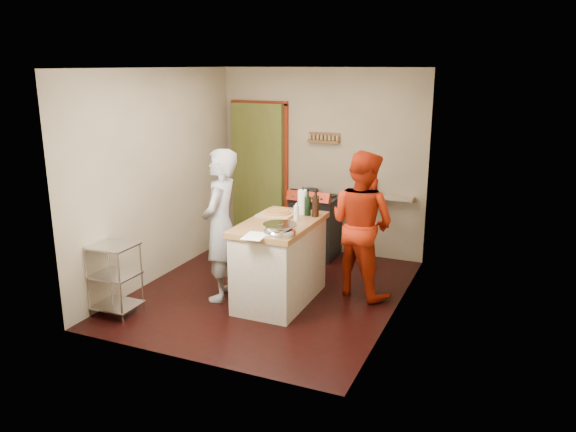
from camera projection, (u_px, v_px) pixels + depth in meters
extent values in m
plane|color=black|center=(269.00, 292.00, 6.73)|extent=(3.50, 3.50, 0.00)
cube|color=tan|center=(321.00, 162.00, 7.94)|extent=(3.00, 0.04, 2.60)
cube|color=#565B23|center=(262.00, 174.00, 8.41)|extent=(0.80, 0.40, 2.10)
cube|color=maroon|center=(236.00, 172.00, 8.51)|extent=(0.06, 0.06, 2.10)
cube|color=maroon|center=(286.00, 177.00, 8.19)|extent=(0.06, 0.06, 2.10)
cube|color=maroon|center=(259.00, 103.00, 8.07)|extent=(0.90, 0.06, 0.06)
cube|color=brown|center=(324.00, 141.00, 7.80)|extent=(0.46, 0.09, 0.03)
cube|color=brown|center=(325.00, 137.00, 7.82)|extent=(0.46, 0.02, 0.12)
cube|color=olive|center=(324.00, 137.00, 7.78)|extent=(0.42, 0.04, 0.07)
cube|color=tan|center=(384.00, 197.00, 7.59)|extent=(0.80, 0.18, 0.04)
cube|color=black|center=(370.00, 187.00, 7.64)|extent=(0.10, 0.14, 0.22)
cube|color=tan|center=(159.00, 176.00, 6.96)|extent=(0.04, 3.50, 2.60)
cube|color=tan|center=(399.00, 198.00, 5.82)|extent=(0.04, 3.50, 2.60)
cube|color=white|center=(267.00, 67.00, 6.05)|extent=(3.00, 3.50, 0.02)
cube|color=black|center=(316.00, 229.00, 7.87)|extent=(0.60, 0.55, 0.80)
cube|color=black|center=(316.00, 199.00, 7.76)|extent=(0.60, 0.55, 0.06)
cube|color=maroon|center=(309.00, 197.00, 7.49)|extent=(0.60, 0.15, 0.17)
cylinder|color=black|center=(309.00, 191.00, 7.91)|extent=(0.26, 0.26, 0.05)
cylinder|color=silver|center=(87.00, 282.00, 5.97)|extent=(0.02, 0.02, 0.80)
cylinder|color=silver|center=(120.00, 288.00, 5.81)|extent=(0.02, 0.02, 0.80)
cylinder|color=silver|center=(110.00, 271.00, 6.29)|extent=(0.02, 0.02, 0.80)
cylinder|color=silver|center=(142.00, 276.00, 6.13)|extent=(0.02, 0.02, 0.80)
cube|color=silver|center=(117.00, 305.00, 6.13)|extent=(0.48, 0.40, 0.02)
cube|color=silver|center=(114.00, 275.00, 6.04)|extent=(0.48, 0.40, 0.02)
cube|color=silver|center=(112.00, 245.00, 5.95)|extent=(0.48, 0.40, 0.02)
cube|color=beige|center=(280.00, 264.00, 6.37)|extent=(0.68, 1.19, 0.89)
cube|color=olive|center=(280.00, 224.00, 6.25)|extent=(0.74, 1.26, 0.06)
cube|color=tan|center=(278.00, 214.00, 6.50)|extent=(0.40, 0.40, 0.02)
cylinder|color=#E29046|center=(278.00, 212.00, 6.50)|extent=(0.32, 0.32, 0.02)
ellipsoid|color=silver|center=(280.00, 229.00, 5.76)|extent=(0.35, 0.35, 0.11)
cylinder|color=white|center=(303.00, 202.00, 6.53)|extent=(0.12, 0.12, 0.28)
cylinder|color=silver|center=(296.00, 213.00, 6.26)|extent=(0.06, 0.06, 0.17)
cube|color=white|center=(255.00, 236.00, 5.70)|extent=(0.24, 0.32, 0.00)
cylinder|color=black|center=(316.00, 201.00, 6.50)|extent=(0.08, 0.08, 0.31)
cylinder|color=black|center=(315.00, 203.00, 6.40)|extent=(0.08, 0.08, 0.31)
cylinder|color=black|center=(308.00, 202.00, 6.46)|extent=(0.08, 0.08, 0.31)
imported|color=silver|center=(221.00, 225.00, 6.36)|extent=(0.53, 0.70, 1.74)
imported|color=#AF250B|center=(362.00, 224.00, 6.48)|extent=(1.00, 0.90, 1.71)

